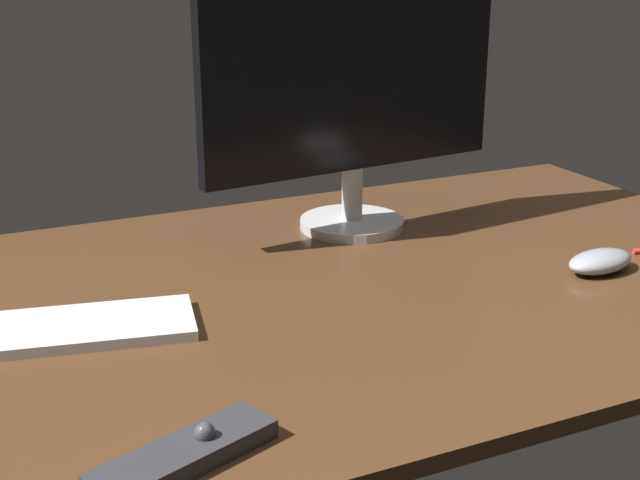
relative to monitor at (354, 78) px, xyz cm
name	(u,v)px	position (x,y,z in cm)	size (l,w,h in cm)	color
desk	(341,290)	(-12.50, -21.20, -25.57)	(140.00, 84.00, 2.00)	#4C301C
monitor	(354,78)	(0.00, 0.00, 0.00)	(52.68, 17.07, 44.61)	beige
keyboard	(36,331)	(-53.27, -20.90, -23.90)	(37.51, 11.85, 1.34)	silver
computer_mouse	(600,261)	(22.98, -32.99, -23.01)	(11.08, 5.97, 3.12)	#999EA5
media_remote	(185,454)	(-44.96, -54.71, -23.57)	(18.99, 11.07, 3.23)	#2D2D33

